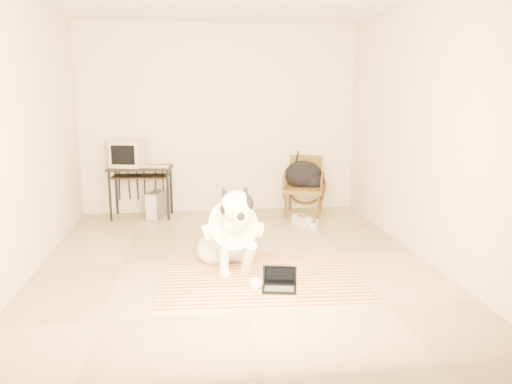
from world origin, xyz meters
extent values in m
plane|color=tan|center=(0.00, 0.00, 0.00)|extent=(4.50, 4.50, 0.00)
plane|color=beige|center=(0.00, 2.25, 1.35)|extent=(4.50, 0.00, 4.50)
plane|color=beige|center=(0.00, -2.25, 1.35)|extent=(4.50, 0.00, 4.50)
plane|color=beige|center=(-2.00, 0.00, 1.35)|extent=(0.00, 4.50, 4.50)
plane|color=beige|center=(2.00, 0.00, 1.35)|extent=(0.00, 4.50, 4.50)
cube|color=#D4520D|center=(0.18, -1.16, 0.01)|extent=(1.91, 0.40, 0.02)
cube|color=#427C39|center=(0.20, -0.87, 0.01)|extent=(1.91, 0.40, 0.02)
cube|color=#5F3E80|center=(0.22, -0.58, 0.01)|extent=(1.91, 0.40, 0.02)
cube|color=#D9C34A|center=(0.23, -0.29, 0.01)|extent=(1.91, 0.40, 0.02)
cube|color=beige|center=(0.25, 0.00, 0.01)|extent=(1.91, 0.40, 0.02)
sphere|color=white|center=(-0.23, -0.13, 0.16)|extent=(0.32, 0.32, 0.32)
sphere|color=white|center=(0.07, -0.10, 0.16)|extent=(0.32, 0.32, 0.32)
ellipsoid|color=white|center=(-0.08, -0.13, 0.19)|extent=(0.40, 0.36, 0.32)
ellipsoid|color=white|center=(-0.06, -0.32, 0.41)|extent=(0.47, 0.77, 0.70)
cylinder|color=white|center=(-0.06, -0.31, 0.41)|extent=(0.54, 0.67, 0.64)
sphere|color=white|center=(-0.04, -0.52, 0.56)|extent=(0.27, 0.27, 0.27)
sphere|color=white|center=(-0.03, -0.63, 0.73)|extent=(0.30, 0.30, 0.30)
ellipsoid|color=black|center=(0.02, -0.62, 0.75)|extent=(0.23, 0.26, 0.22)
cylinder|color=white|center=(-0.02, -0.76, 0.69)|extent=(0.14, 0.17, 0.12)
sphere|color=black|center=(-0.01, -0.84, 0.69)|extent=(0.07, 0.07, 0.07)
cone|color=black|center=(-0.13, -0.57, 0.85)|extent=(0.14, 0.15, 0.18)
cone|color=black|center=(0.06, -0.55, 0.85)|extent=(0.15, 0.16, 0.18)
torus|color=white|center=(-0.04, -0.54, 0.61)|extent=(0.27, 0.16, 0.24)
cylinder|color=white|center=(-0.14, -0.55, 0.24)|extent=(0.10, 0.14, 0.44)
cylinder|color=white|center=(0.08, -0.66, 0.22)|extent=(0.13, 0.40, 0.45)
sphere|color=white|center=(-0.14, -0.57, 0.05)|extent=(0.11, 0.11, 0.11)
sphere|color=white|center=(0.12, -0.86, 0.06)|extent=(0.12, 0.12, 0.12)
cone|color=black|center=(-0.13, 0.15, 0.06)|extent=(0.25, 0.44, 0.11)
cube|color=black|center=(0.32, -0.94, 0.03)|extent=(0.34, 0.27, 0.02)
cube|color=#525255|center=(0.32, -0.95, 0.04)|extent=(0.28, 0.18, 0.00)
cube|color=black|center=(0.34, -0.87, 0.14)|extent=(0.31, 0.14, 0.20)
cube|color=black|center=(0.34, -0.87, 0.14)|extent=(0.27, 0.11, 0.17)
cube|color=black|center=(-1.14, 1.98, 0.71)|extent=(0.90, 0.54, 0.03)
cube|color=black|center=(-1.14, 1.93, 0.59)|extent=(0.79, 0.44, 0.02)
cylinder|color=black|center=(-1.54, 1.81, 0.35)|extent=(0.03, 0.03, 0.69)
cylinder|color=black|center=(-1.51, 2.21, 0.35)|extent=(0.03, 0.03, 0.69)
cylinder|color=black|center=(-0.76, 1.75, 0.35)|extent=(0.03, 0.03, 0.69)
cylinder|color=black|center=(-0.73, 2.15, 0.35)|extent=(0.03, 0.03, 0.69)
cube|color=#BEAE95|center=(-1.30, 2.05, 0.91)|extent=(0.50, 0.49, 0.37)
cube|color=black|center=(-1.35, 1.85, 0.91)|extent=(0.32, 0.10, 0.26)
cube|color=#BEAE95|center=(-0.93, 1.91, 0.73)|extent=(0.39, 0.20, 0.02)
cube|color=#525255|center=(-0.94, 1.93, 0.19)|extent=(0.28, 0.42, 0.37)
cube|color=silver|center=(-0.99, 1.74, 0.19)|extent=(0.15, 0.06, 0.35)
cube|color=brown|center=(1.17, 1.82, 0.37)|extent=(0.69, 0.68, 0.06)
cylinder|color=#3C2910|center=(1.17, 1.82, 0.41)|extent=(0.51, 0.51, 0.04)
cube|color=brown|center=(1.25, 2.06, 0.63)|extent=(0.46, 0.19, 0.42)
cylinder|color=#3C2910|center=(0.88, 1.68, 0.17)|extent=(0.04, 0.04, 0.34)
cylinder|color=#3C2910|center=(1.03, 2.11, 0.17)|extent=(0.04, 0.04, 0.34)
cylinder|color=#3C2910|center=(1.31, 1.54, 0.17)|extent=(0.04, 0.04, 0.34)
cylinder|color=#3C2910|center=(1.46, 1.97, 0.17)|extent=(0.04, 0.04, 0.34)
ellipsoid|color=black|center=(1.16, 1.84, 0.58)|extent=(0.54, 0.45, 0.40)
ellipsoid|color=black|center=(1.28, 1.76, 0.50)|extent=(0.34, 0.28, 0.23)
cube|color=white|center=(1.03, 1.29, 0.02)|extent=(0.25, 0.35, 0.03)
cube|color=#9C9DA2|center=(1.03, 1.29, 0.06)|extent=(0.24, 0.34, 0.10)
cube|color=maroon|center=(1.03, 1.29, 0.10)|extent=(0.11, 0.17, 0.02)
cube|color=white|center=(1.14, 1.06, 0.01)|extent=(0.20, 0.29, 0.03)
cube|color=#9C9DA2|center=(1.14, 1.06, 0.05)|extent=(0.19, 0.28, 0.09)
cube|color=maroon|center=(1.14, 1.06, 0.09)|extent=(0.09, 0.14, 0.02)
camera|label=1|loc=(-0.43, -5.06, 1.78)|focal=35.00mm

